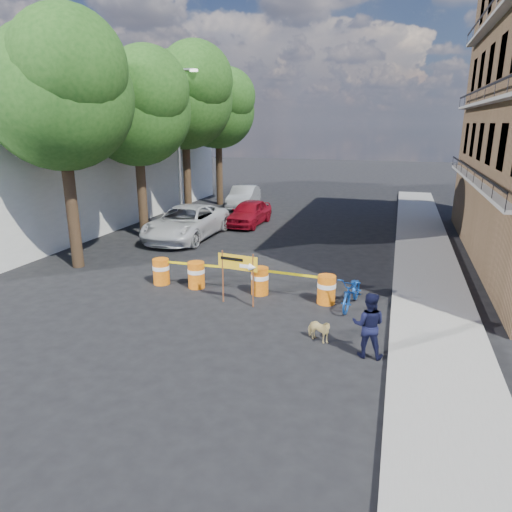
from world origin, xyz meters
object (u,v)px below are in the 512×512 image
Objects in this scene: sedan_silver at (244,197)px; barrel_far_right at (326,289)px; barrel_far_left at (161,271)px; bicycle at (353,277)px; barrel_mid_left at (196,274)px; pedestrian at (368,325)px; detour_sign at (242,267)px; sedan_red at (249,213)px; dog at (319,330)px; barrel_mid_right at (260,280)px; suv_white at (186,223)px.

barrel_far_right is at bearing -69.10° from sedan_silver.
bicycle is (6.54, -0.15, 0.49)m from barrel_far_left.
pedestrian reaches higher than barrel_mid_left.
detour_sign is 16.97m from sedan_silver.
barrel_mid_left is at bearing -174.21° from bicycle.
barrel_far_right is 0.21× the size of sedan_silver.
barrel_far_right is 11.73m from sedan_red.
barrel_mid_right is at bearing 65.46° from dog.
barrel_mid_left is at bearing 84.06° from dog.
sedan_red is at bearing -74.64° from sedan_silver.
barrel_far_left is 3.55m from barrel_mid_right.
suv_white is at bearing 108.00° from barrel_far_left.
suv_white is (-3.35, 6.23, 0.31)m from barrel_mid_left.
barrel_mid_left is 0.16× the size of suv_white.
suv_white is (-8.00, 8.99, 0.47)m from dog.
pedestrian reaches higher than sedan_red.
sedan_red is at bearing 113.87° from detour_sign.
detour_sign is at bearing -159.33° from barrel_far_right.
barrel_far_left is 15.22m from sedan_silver.
barrel_far_right is (2.20, -0.15, 0.00)m from barrel_mid_right.
bicycle is at bearing -1.32° from barrel_far_left.
barrel_mid_right is 0.22× the size of sedan_red.
barrel_far_left is at bearing -23.31° from pedestrian.
sedan_silver reaches higher than barrel_mid_left.
dog is (-0.57, -2.58, -0.65)m from bicycle.
barrel_far_right is (5.75, -0.09, 0.00)m from barrel_far_left.
sedan_red is (-1.41, 10.06, 0.21)m from barrel_mid_left.
barrel_far_left is 0.22× the size of sedan_red.
dog is at bearing -49.23° from barrel_mid_right.
detour_sign is (-2.43, -0.92, 0.75)m from barrel_far_right.
dog is 0.19× the size of sedan_red.
sedan_red is (-6.63, 10.23, -0.28)m from bicycle.
pedestrian reaches higher than barrel_far_right.
detour_sign is 11.61m from sedan_red.
detour_sign is 1.04× the size of pedestrian.
sedan_red is 5.38m from sedan_silver.
bicycle reaches higher than barrel_mid_left.
bicycle is at bearing -77.25° from pedestrian.
bicycle reaches higher than sedan_red.
barrel_mid_left is 0.56× the size of pedestrian.
sedan_silver is (-2.00, 5.00, 0.03)m from sedan_red.
bicycle is (0.79, -0.06, 0.49)m from barrel_far_right.
barrel_far_left is at bearing -178.93° from barrel_mid_right.
barrel_mid_left is at bearing -83.68° from sedan_silver.
barrel_mid_right is 4.87m from pedestrian.
detour_sign is at bearing -28.52° from pedestrian.
detour_sign reaches higher than barrel_mid_right.
sedan_silver is at bearing -62.77° from pedestrian.
barrel_mid_right is 1.20× the size of dog.
sedan_red is (1.94, 3.83, -0.10)m from suv_white.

